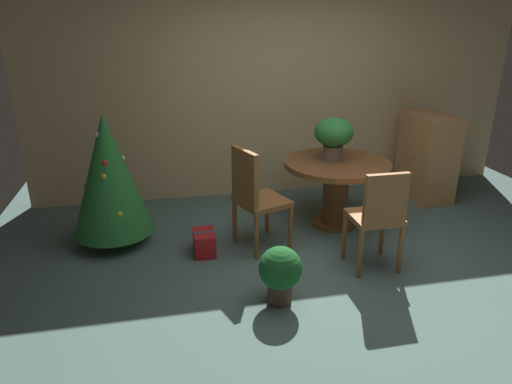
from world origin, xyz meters
name	(u,v)px	position (x,y,z in m)	size (l,w,h in m)	color
ground_plane	(341,276)	(0.00, 0.00, 0.00)	(6.60, 6.60, 0.00)	#4C6660
back_wall_panel	(280,88)	(0.00, 2.20, 1.30)	(6.00, 0.10, 2.60)	tan
round_dining_table	(336,180)	(0.32, 1.03, 0.51)	(1.10, 1.10, 0.71)	brown
flower_vase	(334,134)	(0.29, 1.10, 0.98)	(0.40, 0.40, 0.44)	#665B51
wooden_chair_near	(378,215)	(0.32, 0.05, 0.53)	(0.42, 0.39, 0.93)	brown
wooden_chair_left	(255,194)	(-0.63, 0.68, 0.55)	(0.56, 0.57, 1.00)	brown
holiday_tree	(109,175)	(-1.96, 1.06, 0.71)	(0.77, 0.77, 1.30)	brown
gift_box_red	(204,243)	(-1.12, 0.66, 0.11)	(0.20, 0.29, 0.22)	red
wooden_cabinet	(427,157)	(1.69, 1.57, 0.52)	(0.45, 0.72, 1.04)	#B27F4C
potted_plant	(280,271)	(-0.62, -0.26, 0.27)	(0.34, 0.34, 0.47)	#4C382D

